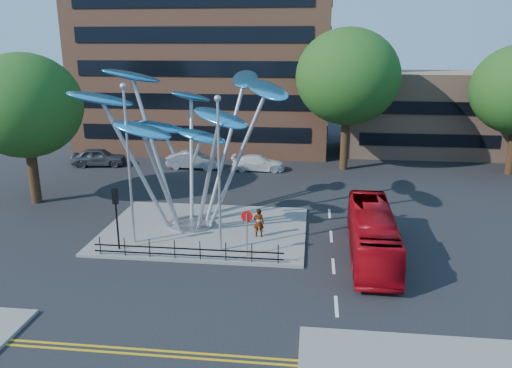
# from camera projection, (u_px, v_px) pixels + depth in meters

# --- Properties ---
(ground) EXTENTS (120.00, 120.00, 0.00)m
(ground) POSITION_uv_depth(u_px,v_px,m) (199.00, 277.00, 24.15)
(ground) COLOR black
(ground) RESTS_ON ground
(traffic_island) EXTENTS (12.00, 9.00, 0.15)m
(traffic_island) POSITION_uv_depth(u_px,v_px,m) (205.00, 230.00, 29.97)
(traffic_island) COLOR slate
(traffic_island) RESTS_ON ground
(double_yellow_near) EXTENTS (40.00, 0.12, 0.01)m
(double_yellow_near) POSITION_uv_depth(u_px,v_px,m) (163.00, 351.00, 18.43)
(double_yellow_near) COLOR gold
(double_yellow_near) RESTS_ON ground
(double_yellow_far) EXTENTS (40.00, 0.12, 0.01)m
(double_yellow_far) POSITION_uv_depth(u_px,v_px,m) (160.00, 356.00, 18.14)
(double_yellow_far) COLOR gold
(double_yellow_far) RESTS_ON ground
(brick_tower) EXTENTS (25.00, 15.00, 30.00)m
(brick_tower) POSITION_uv_depth(u_px,v_px,m) (207.00, 0.00, 51.15)
(brick_tower) COLOR #965D41
(brick_tower) RESTS_ON ground
(low_building_near) EXTENTS (15.00, 8.00, 8.00)m
(low_building_near) POSITION_uv_depth(u_px,v_px,m) (422.00, 113.00, 49.87)
(low_building_near) COLOR tan
(low_building_near) RESTS_ON ground
(tree_right) EXTENTS (8.80, 8.80, 12.11)m
(tree_right) POSITION_uv_depth(u_px,v_px,m) (348.00, 77.00, 42.00)
(tree_right) COLOR black
(tree_right) RESTS_ON ground
(tree_left) EXTENTS (7.60, 7.60, 10.32)m
(tree_left) POSITION_uv_depth(u_px,v_px,m) (25.00, 106.00, 33.35)
(tree_left) COLOR black
(tree_left) RESTS_ON ground
(leaf_sculpture) EXTENTS (12.72, 9.54, 9.51)m
(leaf_sculpture) POSITION_uv_depth(u_px,v_px,m) (186.00, 115.00, 28.84)
(leaf_sculpture) COLOR #9EA0A5
(leaf_sculpture) RESTS_ON traffic_island
(street_lamp_left) EXTENTS (0.36, 0.36, 8.80)m
(street_lamp_left) POSITION_uv_depth(u_px,v_px,m) (128.00, 151.00, 26.50)
(street_lamp_left) COLOR #9EA0A5
(street_lamp_left) RESTS_ON traffic_island
(street_lamp_right) EXTENTS (0.36, 0.36, 8.30)m
(street_lamp_right) POSITION_uv_depth(u_px,v_px,m) (219.00, 161.00, 25.54)
(street_lamp_right) COLOR #9EA0A5
(street_lamp_right) RESTS_ON traffic_island
(traffic_light_island) EXTENTS (0.28, 0.18, 3.42)m
(traffic_light_island) POSITION_uv_depth(u_px,v_px,m) (116.00, 206.00, 26.36)
(traffic_light_island) COLOR black
(traffic_light_island) RESTS_ON traffic_island
(no_entry_sign_island) EXTENTS (0.60, 0.10, 2.45)m
(no_entry_sign_island) POSITION_uv_depth(u_px,v_px,m) (247.00, 225.00, 25.82)
(no_entry_sign_island) COLOR #9EA0A5
(no_entry_sign_island) RESTS_ON traffic_island
(pedestrian_railing_front) EXTENTS (10.00, 0.06, 1.00)m
(pedestrian_railing_front) POSITION_uv_depth(u_px,v_px,m) (187.00, 251.00, 25.73)
(pedestrian_railing_front) COLOR black
(pedestrian_railing_front) RESTS_ON traffic_island
(red_bus) EXTENTS (2.37, 9.21, 2.55)m
(red_bus) POSITION_uv_depth(u_px,v_px,m) (372.00, 234.00, 26.14)
(red_bus) COLOR #A50710
(red_bus) RESTS_ON ground
(pedestrian) EXTENTS (0.64, 0.44, 1.70)m
(pedestrian) POSITION_uv_depth(u_px,v_px,m) (259.00, 223.00, 28.51)
(pedestrian) COLOR gray
(pedestrian) RESTS_ON traffic_island
(parked_car_left) EXTENTS (5.06, 2.71, 1.64)m
(parked_car_left) POSITION_uv_depth(u_px,v_px,m) (99.00, 157.00, 45.18)
(parked_car_left) COLOR #43464B
(parked_car_left) RESTS_ON ground
(parked_car_mid) EXTENTS (4.64, 1.67, 1.52)m
(parked_car_mid) POSITION_uv_depth(u_px,v_px,m) (193.00, 160.00, 44.32)
(parked_car_mid) COLOR #B8BCC1
(parked_car_mid) RESTS_ON ground
(parked_car_right) EXTENTS (4.67, 2.03, 1.34)m
(parked_car_right) POSITION_uv_depth(u_px,v_px,m) (258.00, 163.00, 43.65)
(parked_car_right) COLOR silver
(parked_car_right) RESTS_ON ground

